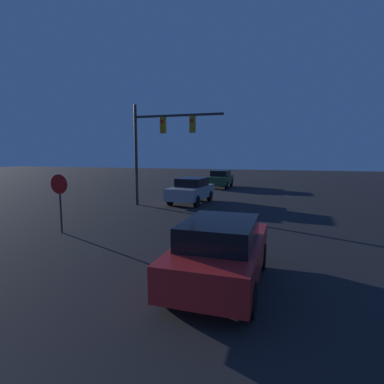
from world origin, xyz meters
name	(u,v)px	position (x,y,z in m)	size (l,w,h in m)	color
car_near	(221,251)	(2.14, 6.85, 0.81)	(1.89, 4.03, 1.55)	#B21E1E
car_mid	(191,190)	(-1.95, 17.86, 0.81)	(2.07, 4.13, 1.55)	#99999E
car_far	(220,178)	(-2.00, 27.12, 0.81)	(1.86, 4.02, 1.55)	#1E4728
traffic_signal_mast	(158,138)	(-3.49, 16.32, 3.94)	(5.30, 0.30, 5.85)	#2D2D2D
stop_sign	(60,192)	(-4.64, 9.59, 1.58)	(0.74, 0.07, 2.26)	#2D2D2D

